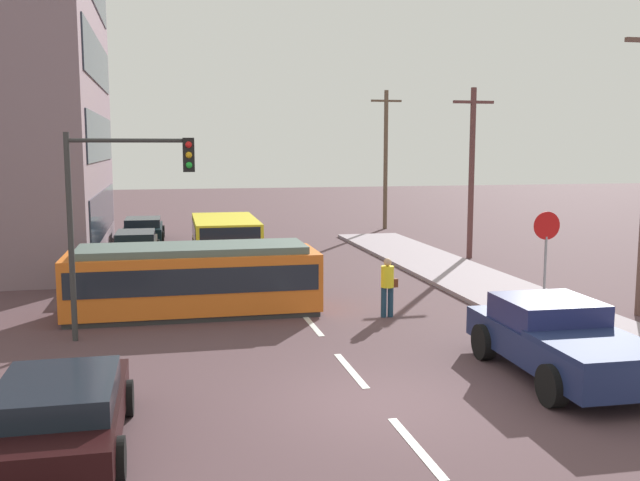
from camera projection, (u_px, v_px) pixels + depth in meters
ground_plane at (286, 295)px, 22.90m from camera, size 120.00×120.00×0.00m
sidewalk_curb_right at (542, 310)px, 20.49m from camera, size 3.20×36.00×0.14m
lane_stripe_0 at (416, 447)px, 11.29m from camera, size 0.16×2.40×0.01m
lane_stripe_1 at (351, 370)px, 15.16m from camera, size 0.16×2.40×0.01m
lane_stripe_2 at (312, 325)px, 19.03m from camera, size 0.16×2.40×0.01m
lane_stripe_3 at (268, 273)px, 26.85m from camera, size 0.16×2.40×0.01m
lane_stripe_4 at (249, 251)px, 32.66m from camera, size 0.16×2.40×0.01m
streetcar_tram at (193, 278)px, 20.26m from camera, size 7.10×2.61×1.97m
city_bus at (225, 238)px, 28.87m from camera, size 2.62×5.43×1.87m
pedestrian_crossing at (388, 284)px, 19.82m from camera, size 0.50×0.36×1.67m
pickup_truck_parked at (559, 340)px, 14.63m from camera, size 2.38×5.05×1.55m
parked_sedan_near at (60, 412)px, 11.09m from camera, size 2.12×4.23×1.19m
parked_sedan_mid at (120, 271)px, 23.66m from camera, size 2.01×4.43×1.19m
parked_sedan_far at (136, 244)px, 30.17m from camera, size 1.97×4.40×1.19m
parked_sedan_furthest at (143, 229)px, 35.92m from camera, size 2.13×4.35×1.19m
stop_sign at (546, 242)px, 19.14m from camera, size 0.76×0.07×2.88m
traffic_light_mast at (121, 195)px, 17.28m from camera, size 3.07×0.33×5.10m
utility_pole_mid at (472, 170)px, 30.01m from camera, size 1.80×0.24×7.21m
utility_pole_far at (386, 157)px, 40.89m from camera, size 1.80×0.24×7.96m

